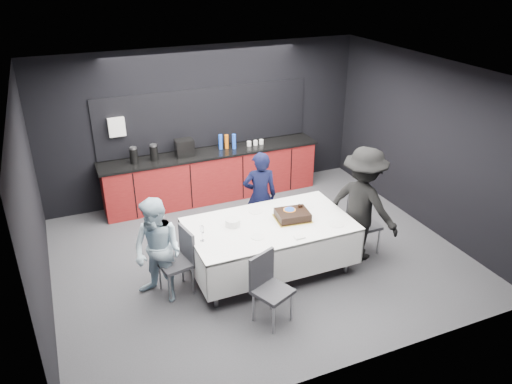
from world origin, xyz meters
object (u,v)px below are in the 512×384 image
(party_table, at_px, (270,232))
(plate_stack, at_px, (233,222))
(person_center, at_px, (260,196))
(person_right, at_px, (363,205))
(cake_assembly, at_px, (293,215))
(chair_right, at_px, (360,221))
(champagne_flute, at_px, (202,230))
(person_left, at_px, (158,251))
(chair_near, at_px, (268,283))
(chair_left, at_px, (180,257))

(party_table, bearing_deg, plate_stack, 163.50)
(plate_stack, relative_size, person_center, 0.14)
(person_center, bearing_deg, person_right, 148.74)
(cake_assembly, relative_size, chair_right, 0.58)
(champagne_flute, height_order, person_left, person_left)
(plate_stack, height_order, chair_right, chair_right)
(chair_near, bearing_deg, cake_assembly, 49.79)
(chair_left, distance_m, person_center, 1.79)
(chair_near, distance_m, person_left, 1.50)
(party_table, distance_m, person_right, 1.44)
(party_table, relative_size, person_left, 1.58)
(plate_stack, relative_size, person_left, 0.14)
(champagne_flute, xyz_separation_m, chair_near, (0.55, -0.90, -0.40))
(chair_right, relative_size, person_left, 0.63)
(cake_assembly, height_order, chair_left, cake_assembly)
(person_left, bearing_deg, chair_near, 10.97)
(cake_assembly, xyz_separation_m, champagne_flute, (-1.37, -0.07, 0.10))
(chair_right, relative_size, chair_near, 1.00)
(champagne_flute, bearing_deg, cake_assembly, 2.89)
(person_left, height_order, person_right, person_right)
(person_right, bearing_deg, chair_near, 87.50)
(chair_near, relative_size, person_right, 0.52)
(champagne_flute, xyz_separation_m, person_left, (-0.60, 0.04, -0.20))
(party_table, height_order, plate_stack, plate_stack)
(party_table, xyz_separation_m, person_left, (-1.62, -0.03, 0.10))
(plate_stack, xyz_separation_m, chair_right, (1.99, -0.24, -0.30))
(chair_left, xyz_separation_m, person_right, (2.71, -0.24, 0.35))
(champagne_flute, relative_size, chair_near, 0.24)
(plate_stack, height_order, chair_near, chair_near)
(party_table, xyz_separation_m, chair_near, (-0.47, -0.98, -0.11))
(chair_left, xyz_separation_m, chair_right, (2.80, -0.12, 0.00))
(party_table, bearing_deg, person_left, -178.86)
(chair_right, relative_size, person_right, 0.52)
(party_table, relative_size, person_center, 1.55)
(champagne_flute, xyz_separation_m, chair_left, (-0.29, 0.11, -0.40))
(plate_stack, height_order, person_left, person_left)
(chair_left, bearing_deg, champagne_flute, -20.93)
(person_center, height_order, person_left, person_center)
(chair_left, distance_m, person_right, 2.75)
(person_right, bearing_deg, person_left, 61.79)
(cake_assembly, xyz_separation_m, person_right, (1.05, -0.20, 0.05))
(party_table, relative_size, chair_near, 2.51)
(plate_stack, bearing_deg, party_table, -16.50)
(cake_assembly, bearing_deg, chair_near, -130.21)
(champagne_flute, xyz_separation_m, person_right, (2.42, -0.13, -0.05))
(plate_stack, height_order, chair_left, chair_left)
(chair_left, bearing_deg, person_right, -5.09)
(party_table, height_order, person_center, person_center)
(party_table, distance_m, cake_assembly, 0.41)
(chair_right, distance_m, person_right, 0.38)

